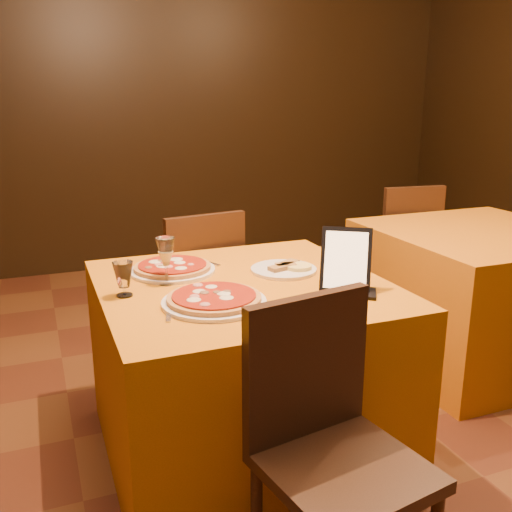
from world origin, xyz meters
name	(u,v)px	position (x,y,z in m)	size (l,w,h in m)	color
wall_back	(128,105)	(0.00, 3.50, 1.40)	(6.00, 0.01, 2.80)	black
main_table	(243,369)	(-0.08, 0.53, 0.38)	(1.10, 1.10, 0.75)	#C5710C
side_table	(476,295)	(1.48, 0.91, 0.38)	(1.10, 1.10, 0.75)	#BC690C
chair_main_near	(345,469)	(-0.08, -0.29, 0.46)	(0.45, 0.45, 0.91)	black
chair_main_far	(192,293)	(-0.08, 1.31, 0.46)	(0.37, 0.37, 0.91)	black
chair_side_far	(396,248)	(1.48, 1.69, 0.46)	(0.37, 0.37, 0.91)	black
pizza_near	(214,300)	(-0.25, 0.34, 0.77)	(0.37, 0.37, 0.03)	white
pizza_far	(173,269)	(-0.30, 0.77, 0.77)	(0.36, 0.36, 0.03)	white
cutlet_dish	(284,268)	(0.14, 0.61, 0.76)	(0.28, 0.28, 0.03)	white
wine_glass	(166,261)	(-0.36, 0.63, 0.84)	(0.07, 0.07, 0.19)	#F5E18B
water_glass	(124,279)	(-0.53, 0.54, 0.81)	(0.08, 0.08, 0.13)	silver
tablet	(346,260)	(0.26, 0.31, 0.87)	(0.19, 0.02, 0.24)	black
knife	(253,298)	(-0.10, 0.34, 0.75)	(0.20, 0.02, 0.01)	silver
fork_near	(169,314)	(-0.43, 0.30, 0.75)	(0.14, 0.02, 0.01)	silver
fork_far	(206,262)	(-0.13, 0.85, 0.75)	(0.17, 0.02, 0.01)	#ADADB4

